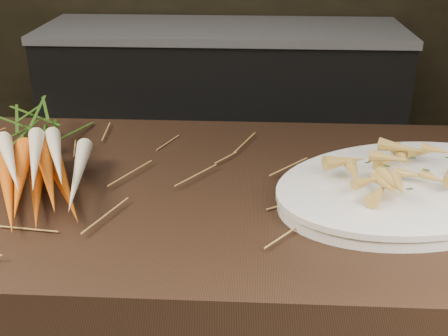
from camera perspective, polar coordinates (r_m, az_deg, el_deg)
The scene contains 5 objects.
back_counter at distance 3.00m, azimuth -0.14°, elevation 6.33°, with size 1.82×0.62×0.84m.
straw_bedding at distance 1.17m, azimuth -20.48°, elevation -0.73°, with size 1.40×0.60×0.02m, color olive, non-canonical shape.
root_veg_bunch at distance 1.20m, azimuth -18.67°, elevation 2.30°, with size 0.35×0.56×0.10m.
serving_platter at distance 1.08m, azimuth 18.44°, elevation -2.19°, with size 0.51×0.34×0.03m, color white, non-canonical shape.
roasted_veg_heap at distance 1.06m, azimuth 18.75°, elevation -0.16°, with size 0.25×0.18×0.06m, color #B08B33, non-canonical shape.
Camera 1 is at (0.46, -0.66, 1.38)m, focal length 45.00 mm.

